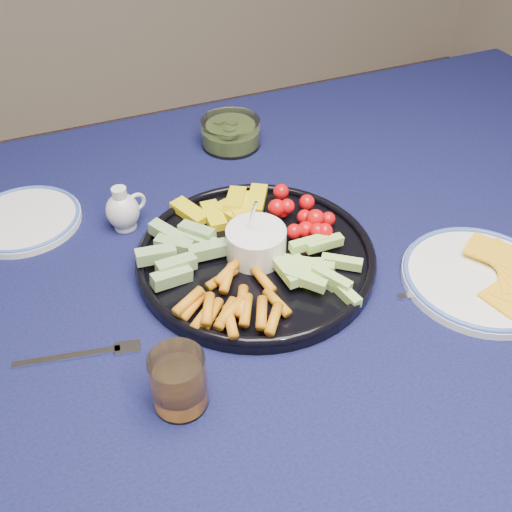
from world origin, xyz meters
name	(u,v)px	position (x,y,z in m)	size (l,w,h in m)	color
dining_table	(309,283)	(0.00, 0.00, 0.66)	(1.67, 1.07, 0.75)	#4C2819
crudite_platter	(254,253)	(-0.10, -0.01, 0.77)	(0.36, 0.36, 0.12)	black
creamer_pitcher	(123,210)	(-0.26, 0.16, 0.78)	(0.07, 0.05, 0.08)	silver
pickle_bowl	(231,134)	(-0.01, 0.34, 0.77)	(0.12, 0.12, 0.05)	silver
cheese_plate	(480,276)	(0.19, -0.18, 0.76)	(0.23, 0.23, 0.03)	white
juice_tumbler	(179,384)	(-0.28, -0.20, 0.78)	(0.07, 0.07, 0.08)	silver
fork_left	(89,354)	(-0.37, -0.09, 0.75)	(0.16, 0.05, 0.00)	silver
fork_right	(466,291)	(0.15, -0.19, 0.75)	(0.17, 0.06, 0.00)	silver
side_plate_extra	(24,219)	(-0.42, 0.24, 0.75)	(0.19, 0.19, 0.02)	white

